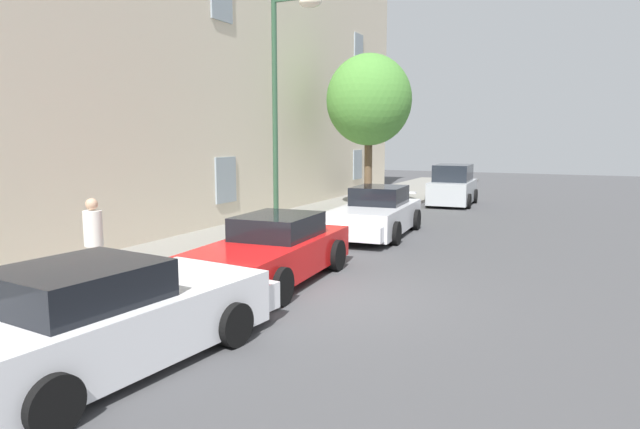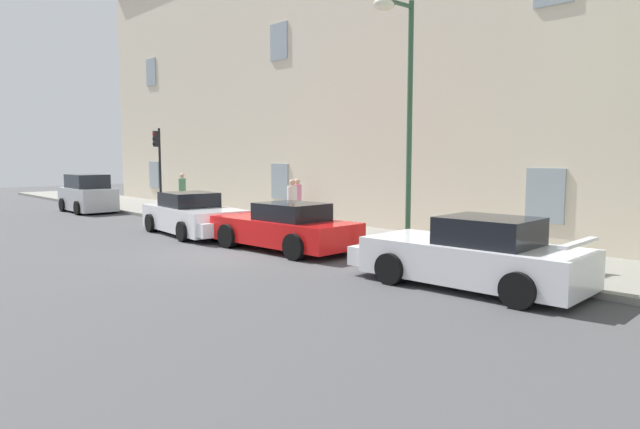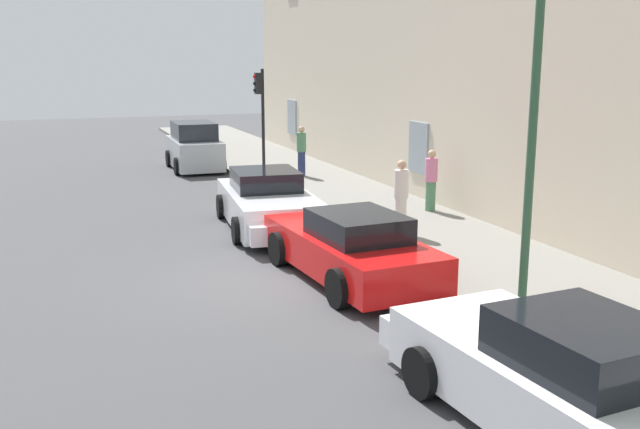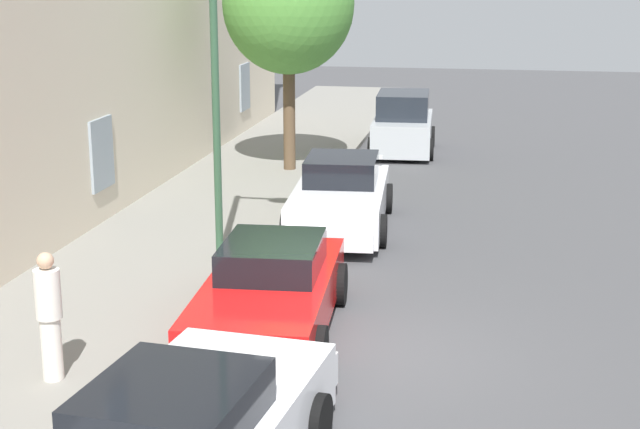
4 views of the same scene
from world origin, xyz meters
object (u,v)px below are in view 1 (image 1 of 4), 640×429
tree_near_kerb (369,100)px  pedestrian_bystander (94,244)px  street_lamp (288,77)px  sportscar_yellow_flank (267,254)px  hatchback_distant (453,187)px  sportscar_red_lead (115,317)px  sportscar_white_middle (375,215)px

tree_near_kerb → pedestrian_bystander: (-13.82, 0.18, -3.42)m
tree_near_kerb → street_lamp: (-8.23, -0.86, 0.08)m
sportscar_yellow_flank → tree_near_kerb: bearing=10.7°
hatchback_distant → tree_near_kerb: tree_near_kerb is taller
hatchback_distant → street_lamp: 12.52m
sportscar_red_lead → tree_near_kerb: bearing=8.7°
sportscar_red_lead → pedestrian_bystander: size_ratio=2.93×
sportscar_red_lead → sportscar_yellow_flank: bearing=3.3°
sportscar_red_lead → tree_near_kerb: tree_near_kerb is taller
sportscar_yellow_flank → sportscar_white_middle: size_ratio=1.02×
sportscar_yellow_flank → pedestrian_bystander: pedestrian_bystander is taller
tree_near_kerb → pedestrian_bystander: 14.23m
sportscar_white_middle → sportscar_red_lead: bearing=-179.0°
sportscar_red_lead → sportscar_yellow_flank: size_ratio=1.00×
sportscar_yellow_flank → tree_near_kerb: (11.53, 2.17, 3.84)m
sportscar_yellow_flank → hatchback_distant: (15.12, -0.49, 0.21)m
sportscar_yellow_flank → sportscar_white_middle: (6.26, -0.06, 0.02)m
tree_near_kerb → street_lamp: bearing=-174.0°
street_lamp → pedestrian_bystander: bearing=169.5°
sportscar_red_lead → sportscar_white_middle: sportscar_white_middle is taller
tree_near_kerb → street_lamp: size_ratio=0.95×
sportscar_red_lead → tree_near_kerb: (15.85, 2.42, 3.84)m
street_lamp → pedestrian_bystander: 6.67m
sportscar_red_lead → street_lamp: (7.62, 1.56, 3.92)m
sportscar_red_lead → pedestrian_bystander: (2.03, 2.59, 0.43)m
sportscar_yellow_flank → sportscar_white_middle: bearing=-0.5°
hatchback_distant → pedestrian_bystander: bearing=170.7°
sportscar_red_lead → hatchback_distant: hatchback_distant is taller
hatchback_distant → street_lamp: size_ratio=0.57×
sportscar_red_lead → sportscar_yellow_flank: (4.32, 0.25, 0.00)m
sportscar_white_middle → tree_near_kerb: bearing=22.9°
sportscar_white_middle → street_lamp: size_ratio=0.77×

